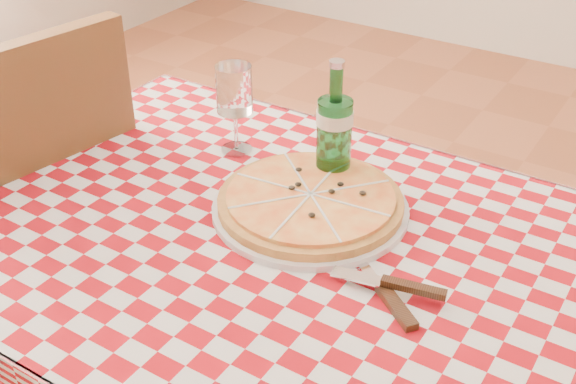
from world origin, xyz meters
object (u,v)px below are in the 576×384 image
at_px(chair_far, 28,212).
at_px(water_bottle, 335,124).
at_px(pizza_plate, 310,201).
at_px(dining_table, 280,283).
at_px(wine_glass, 235,110).

xyz_separation_m(chair_far, water_bottle, (0.66, 0.24, 0.30)).
xyz_separation_m(pizza_plate, water_bottle, (-0.02, 0.12, 0.10)).
height_order(chair_far, water_bottle, chair_far).
bearing_deg(water_bottle, dining_table, -85.40).
bearing_deg(chair_far, wine_glass, -140.75).
height_order(dining_table, wine_glass, wine_glass).
bearing_deg(chair_far, water_bottle, -150.34).
distance_m(dining_table, wine_glass, 0.39).
height_order(dining_table, water_bottle, water_bottle).
bearing_deg(wine_glass, pizza_plate, -24.77).
distance_m(pizza_plate, water_bottle, 0.16).
relative_size(chair_far, wine_glass, 5.31).
bearing_deg(chair_far, pizza_plate, -160.04).
height_order(dining_table, chair_far, chair_far).
bearing_deg(water_bottle, wine_glass, -179.94).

